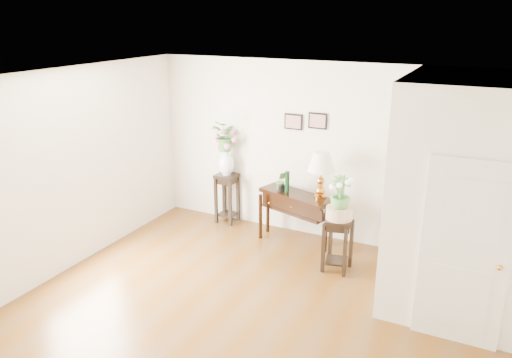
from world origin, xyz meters
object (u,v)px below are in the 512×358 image
Objects in this scene: table_lamp at (321,176)px; plant_stand_a at (227,198)px; console_table at (296,218)px; plant_stand_b at (338,244)px.

plant_stand_a is at bearing 173.10° from table_lamp.
plant_stand_b is (0.87, -0.60, -0.01)m from console_table.
console_table is at bearing -8.85° from plant_stand_a.
plant_stand_b is at bearing -51.22° from table_lamp.
console_table is at bearing 145.32° from plant_stand_b.
console_table is 1.06m from plant_stand_b.
table_lamp is 0.92× the size of plant_stand_b.
table_lamp is at bearing -6.90° from plant_stand_a.
console_table is 1.40× the size of plant_stand_a.
plant_stand_b is at bearing -17.50° from console_table.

